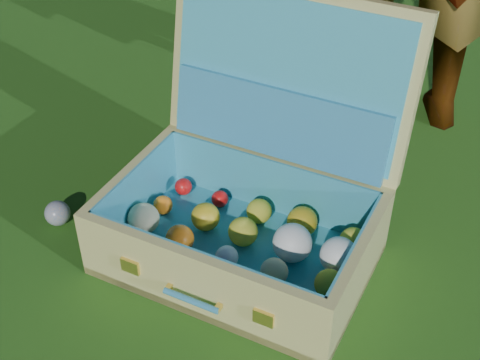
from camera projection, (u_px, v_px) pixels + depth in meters
name	position (u px, v px, depth m)	size (l,w,h in m)	color
ground	(231.00, 254.00, 1.71)	(60.00, 60.00, 0.00)	#215114
stray_ball	(57.00, 213.00, 1.78)	(0.07, 0.07, 0.07)	#477EB9
suitcase	(257.00, 189.00, 1.65)	(0.81, 0.76, 0.61)	#CAC06C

